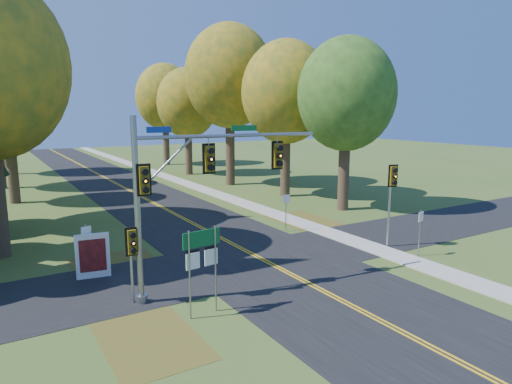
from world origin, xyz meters
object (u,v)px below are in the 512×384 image
traffic_mast (187,182)px  east_signal_pole (392,185)px  info_kiosk (93,256)px  route_sign_cluster (202,254)px

traffic_mast → east_signal_pole: bearing=6.4°
info_kiosk → route_sign_cluster: bearing=-57.0°
route_sign_cluster → info_kiosk: route_sign_cluster is taller
route_sign_cluster → info_kiosk: 6.67m
route_sign_cluster → traffic_mast: bearing=73.9°
east_signal_pole → info_kiosk: 15.50m
route_sign_cluster → east_signal_pole: bearing=4.0°
route_sign_cluster → info_kiosk: (-2.64, 5.99, -1.30)m
traffic_mast → info_kiosk: 6.17m
info_kiosk → traffic_mast: bearing=-44.1°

